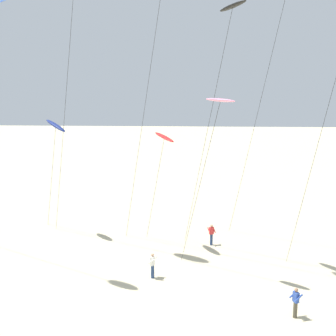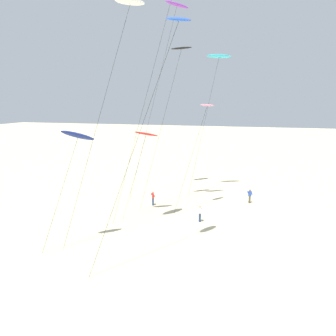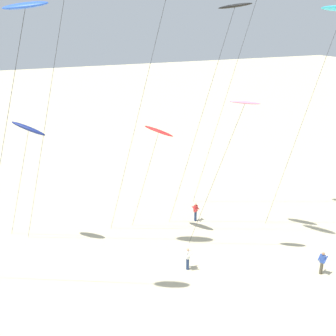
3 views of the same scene
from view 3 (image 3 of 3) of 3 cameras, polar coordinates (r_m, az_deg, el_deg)
name	(u,v)px [view 3 (image 3 of 3)]	position (r m, az deg, el deg)	size (l,w,h in m)	color
ground_plane	(238,307)	(27.14, 9.58, -18.16)	(260.00, 260.00, 0.00)	beige
kite_black	(234,10)	(30.40, 8.93, 20.49)	(4.06, 4.95, 17.56)	black
kite_red	(158,132)	(31.39, -1.31, 4.95)	(2.65, 3.26, 8.96)	red
kite_pink	(244,105)	(27.96, 10.32, 8.40)	(3.37, 3.72, 11.54)	pink
kite_blue	(24,10)	(22.25, -19.00, 19.67)	(5.34, 6.04, 17.45)	blue
kite_navy	(28,129)	(31.23, -18.51, 5.06)	(3.28, 3.66, 9.84)	navy
kite_flyer_nearest	(188,258)	(29.60, 2.71, -12.17)	(0.60, 0.62, 1.67)	navy
kite_flyer_middle	(322,262)	(30.95, 20.27, -11.98)	(0.68, 0.69, 1.67)	#4C4738
kite_flyer_furthest	(196,211)	(36.08, 3.77, -5.91)	(0.68, 0.67, 1.67)	navy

